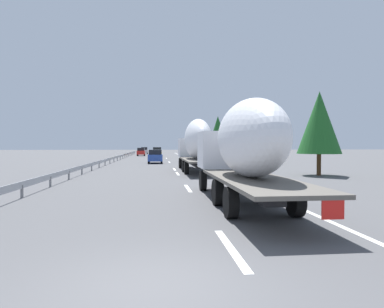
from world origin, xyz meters
name	(u,v)px	position (x,y,z in m)	size (l,w,h in m)	color
ground_plane	(156,163)	(40.00, 0.00, 0.00)	(260.00, 260.00, 0.00)	#4C4C4F
lane_stripe_0	(231,248)	(2.00, -1.80, 0.00)	(3.20, 0.20, 0.01)	white
lane_stripe_1	(188,188)	(12.95, -1.80, 0.00)	(3.20, 0.20, 0.01)	white
lane_stripe_2	(178,174)	(22.56, -1.80, 0.00)	(3.20, 0.20, 0.01)	white
lane_stripe_3	(174,169)	(27.68, -1.80, 0.00)	(3.20, 0.20, 0.01)	white
lane_stripe_4	(169,162)	(41.77, -1.80, 0.00)	(3.20, 0.20, 0.01)	white
lane_stripe_5	(167,158)	(55.95, -1.80, 0.00)	(3.20, 0.20, 0.01)	white
edge_line_right	(193,161)	(45.00, -5.50, 0.00)	(110.00, 0.20, 0.01)	white
truck_lead	(196,143)	(24.50, -3.60, 2.62)	(13.76, 2.55, 4.65)	silver
truck_trailing	(243,146)	(7.93, -3.60, 2.35)	(12.32, 2.55, 4.13)	silver
car_blue_sedan	(155,156)	(39.25, 0.16, 0.91)	(4.13, 1.90, 1.79)	#28479E
car_silver_hatch	(144,150)	(86.69, 3.35, 0.93)	(4.18, 1.85, 1.86)	#ADB2B7
car_yellow_coupe	(157,152)	(59.61, -0.08, 0.99)	(4.37, 1.77, 2.00)	gold
car_red_compact	(141,152)	(70.65, 3.49, 0.91)	(4.28, 1.75, 1.80)	red
road_sign	(200,146)	(46.32, -6.70, 2.31)	(0.10, 0.90, 3.36)	gray
tree_0	(222,137)	(55.65, -11.91, 3.88)	(2.57, 2.57, 6.30)	#472D19
tree_1	(319,123)	(19.81, -12.81, 4.17)	(3.40, 3.40, 6.64)	#472D19
tree_2	(222,136)	(43.39, -9.60, 3.80)	(3.20, 3.20, 5.95)	#472D19
tree_3	(218,132)	(54.76, -11.05, 4.74)	(3.69, 3.69, 7.66)	#472D19
tree_4	(249,135)	(41.94, -13.21, 3.91)	(3.43, 3.43, 6.28)	#472D19
guardrail_median	(114,158)	(43.00, 6.00, 0.58)	(94.00, 0.10, 0.76)	#9EA0A5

